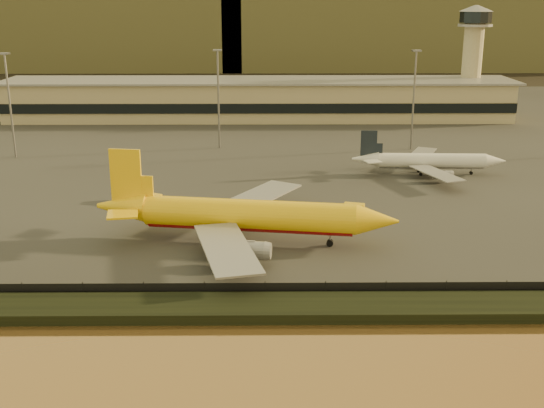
# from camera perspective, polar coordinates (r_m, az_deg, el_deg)

# --- Properties ---
(ground) EXTENTS (900.00, 900.00, 0.00)m
(ground) POSITION_cam_1_polar(r_m,az_deg,el_deg) (103.26, -1.70, -4.94)
(ground) COLOR black
(ground) RESTS_ON ground
(embankment) EXTENTS (320.00, 7.00, 1.40)m
(embankment) POSITION_cam_1_polar(r_m,az_deg,el_deg) (87.43, -1.91, -8.69)
(embankment) COLOR black
(embankment) RESTS_ON ground
(tarmac) EXTENTS (320.00, 220.00, 0.20)m
(tarmac) POSITION_cam_1_polar(r_m,az_deg,el_deg) (194.60, -1.17, 5.63)
(tarmac) COLOR #2D2D2D
(tarmac) RESTS_ON ground
(perimeter_fence) EXTENTS (300.00, 0.05, 2.20)m
(perimeter_fence) POSITION_cam_1_polar(r_m,az_deg,el_deg) (90.80, -1.86, -7.25)
(perimeter_fence) COLOR black
(perimeter_fence) RESTS_ON tarmac
(terminal_building) EXTENTS (202.00, 25.00, 12.60)m
(terminal_building) POSITION_cam_1_polar(r_m,az_deg,el_deg) (224.25, -4.86, 8.69)
(terminal_building) COLOR tan
(terminal_building) RESTS_ON tarmac
(control_tower) EXTENTS (11.20, 11.20, 35.50)m
(control_tower) POSITION_cam_1_polar(r_m,az_deg,el_deg) (237.27, 16.46, 12.28)
(control_tower) COLOR tan
(control_tower) RESTS_ON tarmac
(apron_light_masts) EXTENTS (152.20, 12.20, 25.40)m
(apron_light_masts) POSITION_cam_1_polar(r_m,az_deg,el_deg) (172.74, 3.78, 9.39)
(apron_light_masts) COLOR slate
(apron_light_masts) RESTS_ON tarmac
(distant_hills) EXTENTS (470.00, 160.00, 70.00)m
(distant_hills) POSITION_cam_1_polar(r_m,az_deg,el_deg) (436.38, -3.70, 16.08)
(distant_hills) COLOR brown
(distant_hills) RESTS_ON ground
(dhl_cargo_jet) EXTENTS (49.51, 47.98, 14.80)m
(dhl_cargo_jet) POSITION_cam_1_polar(r_m,az_deg,el_deg) (109.87, -2.36, -1.01)
(dhl_cargo_jet) COLOR yellow
(dhl_cargo_jet) RESTS_ON tarmac
(white_narrowbody_jet) EXTENTS (34.25, 33.45, 9.85)m
(white_narrowbody_jet) POSITION_cam_1_polar(r_m,az_deg,el_deg) (156.48, 12.96, 3.50)
(white_narrowbody_jet) COLOR silver
(white_narrowbody_jet) RESTS_ON tarmac
(gse_vehicle_yellow) EXTENTS (4.07, 2.68, 1.69)m
(gse_vehicle_yellow) POSITION_cam_1_polar(r_m,az_deg,el_deg) (126.74, 6.88, -0.33)
(gse_vehicle_yellow) COLOR yellow
(gse_vehicle_yellow) RESTS_ON tarmac
(gse_vehicle_white) EXTENTS (4.70, 3.28, 1.93)m
(gse_vehicle_white) POSITION_cam_1_polar(r_m,az_deg,el_deg) (135.31, -12.20, 0.58)
(gse_vehicle_white) COLOR silver
(gse_vehicle_white) RESTS_ON tarmac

